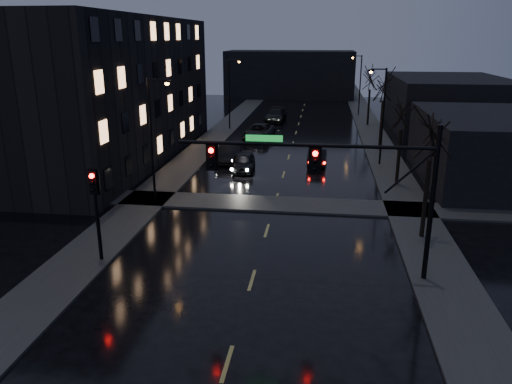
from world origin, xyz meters
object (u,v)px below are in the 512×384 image
(oncoming_car_c, at_px, (259,132))
(oncoming_car_b, at_px, (229,153))
(oncoming_car_d, at_px, (276,115))
(oncoming_car_a, at_px, (244,162))
(lead_car, at_px, (317,157))

(oncoming_car_c, bearing_deg, oncoming_car_b, -91.24)
(oncoming_car_c, relative_size, oncoming_car_d, 1.03)
(oncoming_car_b, bearing_deg, oncoming_car_d, 84.78)
(oncoming_car_a, relative_size, lead_car, 0.99)
(oncoming_car_b, relative_size, lead_car, 1.12)
(oncoming_car_a, xyz_separation_m, lead_car, (5.86, 2.79, -0.02))
(oncoming_car_a, height_order, oncoming_car_c, oncoming_car_c)
(oncoming_car_b, relative_size, oncoming_car_d, 0.84)
(oncoming_car_b, distance_m, oncoming_car_c, 10.09)
(oncoming_car_b, relative_size, oncoming_car_c, 0.82)
(oncoming_car_a, height_order, lead_car, oncoming_car_a)
(oncoming_car_b, distance_m, lead_car, 7.59)
(oncoming_car_c, distance_m, oncoming_car_d, 11.64)
(oncoming_car_a, bearing_deg, oncoming_car_c, 87.80)
(oncoming_car_c, xyz_separation_m, oncoming_car_d, (0.68, 11.62, 0.01))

